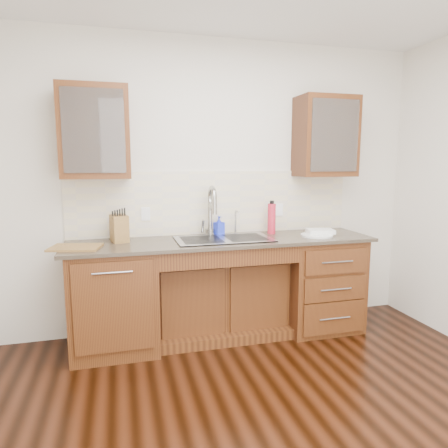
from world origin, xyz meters
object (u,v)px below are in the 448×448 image
object	(u,v)px
water_bottle	(272,219)
cutting_board	(75,247)
soap_bottle	(219,226)
knife_block	(119,228)
plate	(317,235)

from	to	relation	value
water_bottle	cutting_board	distance (m)	1.77
soap_bottle	knife_block	distance (m)	0.91
cutting_board	water_bottle	bearing A→B (deg)	7.71
plate	cutting_board	xyz separation A→B (m)	(-2.10, 0.01, 0.00)
water_bottle	cutting_board	world-z (taller)	water_bottle
water_bottle	cutting_board	size ratio (longest dim) A/B	0.75
water_bottle	knife_block	world-z (taller)	water_bottle
soap_bottle	water_bottle	xyz separation A→B (m)	(0.50, -0.06, 0.05)
plate	knife_block	size ratio (longest dim) A/B	1.28
water_bottle	knife_block	xyz separation A→B (m)	(-1.41, -0.03, -0.03)
cutting_board	plate	bearing A→B (deg)	-0.16
water_bottle	plate	xyz separation A→B (m)	(0.35, -0.24, -0.13)
water_bottle	soap_bottle	bearing A→B (deg)	173.71
soap_bottle	water_bottle	size ratio (longest dim) A/B	0.62
soap_bottle	plate	size ratio (longest dim) A/B	0.60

